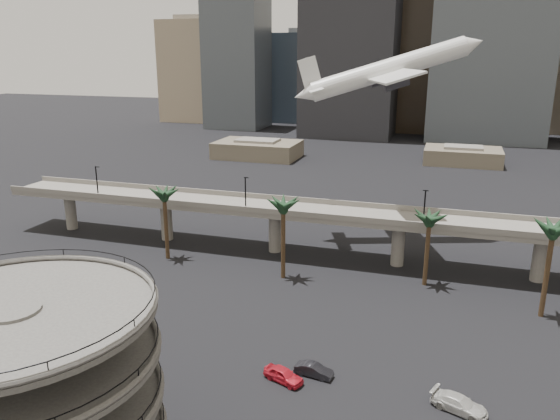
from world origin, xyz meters
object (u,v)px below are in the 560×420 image
(car_c, at_px, (459,404))
(airborne_jet, at_px, (388,70))
(parking_ramp, at_px, (22,381))
(car_a, at_px, (284,375))
(overpass, at_px, (335,218))
(car_b, at_px, (314,370))

(car_c, bearing_deg, airborne_jet, 37.19)
(parking_ramp, height_order, car_a, parking_ramp)
(overpass, distance_m, car_c, 44.16)
(car_b, bearing_deg, overpass, 16.07)
(parking_ramp, relative_size, car_a, 4.70)
(overpass, distance_m, car_b, 37.55)
(parking_ramp, bearing_deg, airborne_jet, 75.50)
(parking_ramp, bearing_deg, overpass, 77.57)
(car_b, height_order, car_c, car_c)
(parking_ramp, relative_size, airborne_jet, 0.65)
(car_a, relative_size, car_c, 0.83)
(parking_ramp, bearing_deg, car_b, 50.41)
(car_a, bearing_deg, car_c, -67.95)
(airborne_jet, bearing_deg, car_c, -94.28)
(airborne_jet, relative_size, car_a, 7.21)
(airborne_jet, bearing_deg, car_b, -110.91)
(car_b, distance_m, car_c, 15.73)
(parking_ramp, relative_size, car_c, 3.88)
(parking_ramp, height_order, overpass, parking_ramp)
(airborne_jet, xyz_separation_m, car_c, (15.24, -52.52, -31.01))
(overpass, xyz_separation_m, car_b, (5.57, -36.54, -6.61))
(car_b, xyz_separation_m, car_c, (15.64, -1.64, 0.10))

